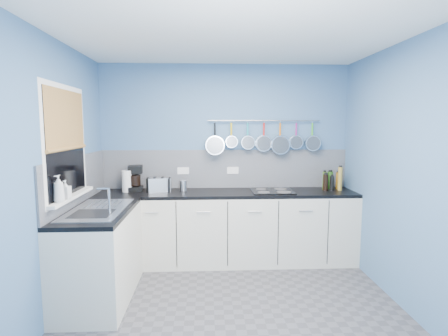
{
  "coord_description": "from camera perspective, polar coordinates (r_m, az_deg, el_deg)",
  "views": [
    {
      "loc": [
        -0.23,
        -3.13,
        1.72
      ],
      "look_at": [
        -0.05,
        0.75,
        1.25
      ],
      "focal_mm": 28.37,
      "sensor_mm": 36.0,
      "label": 1
    }
  ],
  "objects": [
    {
      "name": "socket_left",
      "position": [
        4.65,
        -6.59,
        -0.44
      ],
      "size": [
        0.15,
        0.01,
        0.09
      ],
      "primitive_type": "cube",
      "color": "white",
      "rests_on": "backsplash_back"
    },
    {
      "name": "pan_3",
      "position": [
        4.63,
        6.44,
        5.14
      ],
      "size": [
        0.21,
        0.06,
        0.4
      ],
      "primitive_type": null,
      "color": "silver",
      "rests_on": "pot_rail"
    },
    {
      "name": "wall_back",
      "position": [
        4.66,
        0.17,
        1.12
      ],
      "size": [
        3.2,
        0.02,
        2.5
      ],
      "primitive_type": "cube",
      "color": "#456C97",
      "rests_on": "ground"
    },
    {
      "name": "window_frame",
      "position": [
        3.68,
        -24.13,
        3.67
      ],
      "size": [
        0.01,
        1.0,
        1.1
      ],
      "primitive_type": "cube",
      "color": "white",
      "rests_on": "wall_left"
    },
    {
      "name": "pot_rail",
      "position": [
        4.63,
        6.45,
        7.6
      ],
      "size": [
        1.45,
        0.02,
        0.02
      ],
      "primitive_type": "cylinder",
      "rotation": [
        0.0,
        1.57,
        0.0
      ],
      "color": "silver",
      "rests_on": "wall_back"
    },
    {
      "name": "wall_front",
      "position": [
        1.7,
        5.36,
        -9.11
      ],
      "size": [
        3.2,
        0.02,
        2.5
      ],
      "primitive_type": "cube",
      "color": "#456C97",
      "rests_on": "ground"
    },
    {
      "name": "pan_2",
      "position": [
        4.6,
        3.83,
        5.33
      ],
      "size": [
        0.18,
        0.09,
        0.37
      ],
      "primitive_type": null,
      "color": "silver",
      "rests_on": "pot_rail"
    },
    {
      "name": "cabinet_run_left",
      "position": [
        3.81,
        -19.32,
        -13.27
      ],
      "size": [
        0.6,
        1.2,
        0.86
      ],
      "primitive_type": "cube",
      "color": "beige",
      "rests_on": "ground"
    },
    {
      "name": "floor",
      "position": [
        3.58,
        1.47,
        -22.0
      ],
      "size": [
        3.2,
        3.0,
        0.02
      ],
      "primitive_type": "cube",
      "color": "#47474C",
      "rests_on": "ground"
    },
    {
      "name": "window_sill",
      "position": [
        3.73,
        -23.38,
        -4.23
      ],
      "size": [
        0.1,
        0.98,
        0.03
      ],
      "primitive_type": "cube",
      "color": "white",
      "rests_on": "wall_left"
    },
    {
      "name": "worktop_back",
      "position": [
        4.41,
        0.37,
        -4.08
      ],
      "size": [
        3.2,
        0.6,
        0.04
      ],
      "primitive_type": "cube",
      "color": "black",
      "rests_on": "cabinet_run_back"
    },
    {
      "name": "hob",
      "position": [
        4.45,
        7.79,
        -3.71
      ],
      "size": [
        0.51,
        0.45,
        0.01
      ],
      "primitive_type": "cube",
      "color": "black",
      "rests_on": "worktop_back"
    },
    {
      "name": "soap_bottle_b",
      "position": [
        3.54,
        -24.19,
        -3.19
      ],
      "size": [
        0.09,
        0.09,
        0.17
      ],
      "primitive_type": "imported",
      "rotation": [
        0.0,
        0.0,
        -0.1
      ],
      "color": "white",
      "rests_on": "window_sill"
    },
    {
      "name": "condiment_3",
      "position": [
        4.7,
        18.2,
        -1.67
      ],
      "size": [
        0.06,
        0.06,
        0.3
      ],
      "primitive_type": "cylinder",
      "color": "olive",
      "rests_on": "worktop_back"
    },
    {
      "name": "pan_0",
      "position": [
        4.57,
        -1.48,
        4.91
      ],
      "size": [
        0.25,
        0.12,
        0.44
      ],
      "primitive_type": null,
      "color": "silver",
      "rests_on": "pot_rail"
    },
    {
      "name": "mixer_tap",
      "position": [
        3.44,
        -18.01,
        -5.0
      ],
      "size": [
        0.12,
        0.08,
        0.26
      ],
      "primitive_type": null,
      "color": "silver",
      "rests_on": "worktop_left"
    },
    {
      "name": "pan_6",
      "position": [
        4.77,
        14.03,
        5.06
      ],
      "size": [
        0.2,
        0.08,
        0.39
      ],
      "primitive_type": null,
      "color": "silver",
      "rests_on": "pot_rail"
    },
    {
      "name": "condiment_1",
      "position": [
        4.78,
        16.72,
        -1.9
      ],
      "size": [
        0.07,
        0.07,
        0.22
      ],
      "primitive_type": "cylinder",
      "color": "#265919",
      "rests_on": "worktop_back"
    },
    {
      "name": "condiment_5",
      "position": [
        4.65,
        16.03,
        -2.24
      ],
      "size": [
        0.06,
        0.06,
        0.2
      ],
      "primitive_type": "cylinder",
      "color": "black",
      "rests_on": "worktop_back"
    },
    {
      "name": "ceiling",
      "position": [
        3.23,
        1.62,
        21.07
      ],
      "size": [
        3.2,
        3.0,
        0.02
      ],
      "primitive_type": "cube",
      "color": "white",
      "rests_on": "ground"
    },
    {
      "name": "bamboo_blind",
      "position": [
        3.67,
        -24.11,
        7.18
      ],
      "size": [
        0.01,
        0.9,
        0.55
      ],
      "primitive_type": "cube",
      "color": "#C07B39",
      "rests_on": "wall_left"
    },
    {
      "name": "backsplash_back",
      "position": [
        4.65,
        0.19,
        -0.14
      ],
      "size": [
        3.2,
        0.02,
        0.5
      ],
      "primitive_type": "cube",
      "color": "gray",
      "rests_on": "wall_back"
    },
    {
      "name": "condiment_0",
      "position": [
        4.83,
        17.87,
        -1.94
      ],
      "size": [
        0.05,
        0.05,
        0.21
      ],
      "primitive_type": "cylinder",
      "color": "#8C5914",
      "rests_on": "worktop_back"
    },
    {
      "name": "condiment_2",
      "position": [
        4.74,
        15.87,
        -1.96
      ],
      "size": [
        0.05,
        0.05,
        0.22
      ],
      "primitive_type": "cylinder",
      "color": "#3F721E",
      "rests_on": "worktop_back"
    },
    {
      "name": "pan_1",
      "position": [
        4.58,
        1.18,
        5.48
      ],
      "size": [
        0.16,
        0.12,
        0.35
      ],
      "primitive_type": null,
      "color": "silver",
      "rests_on": "pot_rail"
    },
    {
      "name": "condiment_4",
      "position": [
        4.69,
        16.98,
        -2.36
      ],
      "size": [
        0.05,
        0.05,
        0.18
      ],
      "primitive_type": "cylinder",
      "color": "black",
      "rests_on": "worktop_back"
    },
    {
      "name": "coffee_maker",
      "position": [
        4.56,
        -14.11,
        -1.63
      ],
      "size": [
        0.2,
        0.22,
        0.32
      ],
      "primitive_type": null,
      "rotation": [
        0.0,
        0.0,
        0.11
      ],
      "color": "black",
      "rests_on": "worktop_back"
    },
    {
      "name": "pan_5",
      "position": [
        4.71,
        11.56,
        5.25
      ],
      "size": [
        0.18,
        0.05,
        0.37
      ],
      "primitive_type": null,
      "color": "silver",
      "rests_on": "pot_rail"
    },
    {
      "name": "sink_unit",
      "position": [
        3.68,
        -19.62,
        -6.31
      ],
      "size": [
        0.5,
        0.95,
        0.01
      ],
      "primitive_type": "cube",
      "color": "silver",
      "rests_on": "worktop_left"
    },
    {
      "name": "soap_bottle_a",
      "position": [
        3.4,
        -25.1,
        -3.04
      ],
      "size": [
        0.12,
        0.12,
        0.24
      ],
      "primitive_type": "imported",
      "rotation": [
        0.0,
        0.0,
        -0.32
      ],
      "color": "white",
      "rests_on": "window_sill"
    },
    {
      "name": "window_glass",
      "position": [
        3.68,
        -24.05,
        3.67
      ],
      "size": [
        0.01,
        0.9,
        1.0
      ],
      "primitive_type": "cube",
      "color": "black",
      "rests_on": "wall_left"
    },
    {
      "name": "socket_right",
      "position": [
        4.65,
        1.42,
        -0.39
      ],
      "size": [
        0.15,
        0.01,
        0.09
      ],
      "primitive_type": "cube",
      "color": "white",
      "rests_on": "backsplash_back"
    },
    {
      "name": "pan_4",
      "position": [
        4.66,
        9.01,
        4.86
      ],
      "size": [
        0.25,
        0.08,
        0.44
      ],
      "primitive_type": null,
      "color": "silver",
      "rests_on": "pot_rail"
    },
    {
      "name": "wall_right",
      "position": [
        3.66,
        27.59,
        -1.25
      ],
      "size": [
        0.02,
        3.0,
        2.5
      ],
      "primitive_type": "cube",
      "color": "#456C97",
      "rests_on": "ground"
    },
    {
      "name": "wall_left",
      "position": [
        3.45,
        -26.23,
        -1.63
      ],
      "size": [
        0.02,
        3.0,
        2.5
      ],
      "primitive_type": "cube",
      "color": "#456C97",
      "rests_on": "ground"
    },
    {
      "name": "canister",
      "position": [
        4.48,
        -6.59,
        -2.85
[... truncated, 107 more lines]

